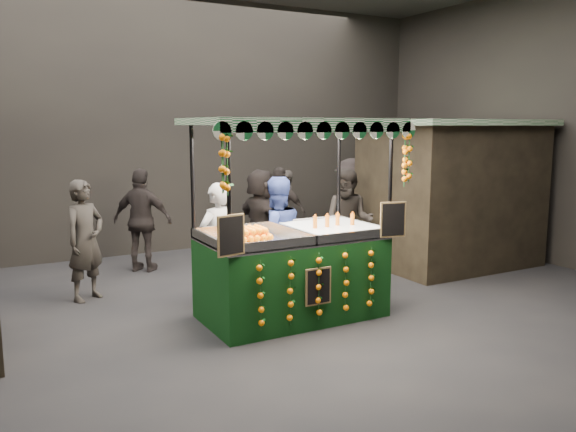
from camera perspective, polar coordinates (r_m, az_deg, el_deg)
ground at (r=7.32m, az=-1.67°, el=-10.99°), size 12.00×12.00×0.00m
market_hall at (r=6.94m, az=-1.80°, el=16.27°), size 12.10×10.10×5.05m
neighbour_stall_right at (r=10.78m, az=15.78°, el=2.28°), size 3.00×2.20×2.60m
juice_stall at (r=7.49m, az=0.60°, el=-4.15°), size 2.67×1.57×2.59m
vendor_grey at (r=8.12m, az=-7.04°, el=-2.76°), size 0.73×0.61×1.72m
vendor_blue at (r=8.28m, az=-1.23°, el=-2.24°), size 0.92×0.74×1.78m
shopper_0 at (r=8.73m, az=-19.44°, el=-2.30°), size 0.76×0.69×1.74m
shopper_1 at (r=9.83m, az=6.04°, el=-0.52°), size 1.08×1.09×1.78m
shopper_2 at (r=10.17m, az=-14.23°, el=-0.42°), size 1.09×0.99×1.78m
shopper_3 at (r=11.72m, az=6.20°, el=1.18°), size 1.38×1.15×1.85m
shopper_5 at (r=10.21m, az=-2.71°, el=-0.21°), size 0.69×1.67×1.75m
shopper_6 at (r=12.00m, az=-0.28°, el=0.77°), size 0.47×0.63×1.58m
shopper_7 at (r=10.94m, az=-0.81°, el=0.36°), size 1.00×1.03×1.73m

